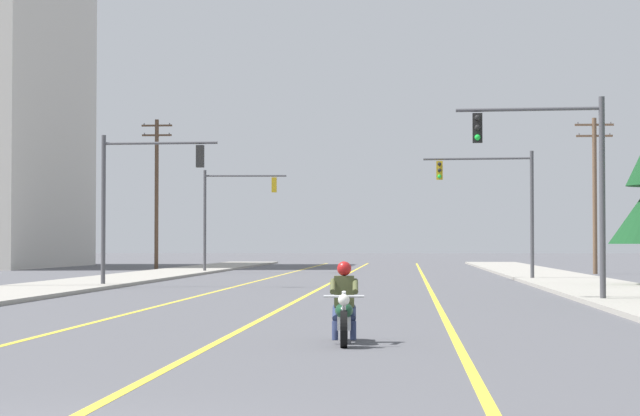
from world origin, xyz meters
TOP-DOWN VIEW (x-y plane):
  - lane_stripe_center at (-0.26, 45.00)m, footprint 0.16×100.00m
  - lane_stripe_left at (-3.89, 45.00)m, footprint 0.16×100.00m
  - lane_stripe_right at (4.05, 45.00)m, footprint 0.16×100.00m
  - sidewalk_kerb_right at (10.54, 40.00)m, footprint 4.40×110.00m
  - sidewalk_kerb_left at (-10.54, 40.00)m, footprint 4.40×110.00m
  - motorcycle_with_rider at (2.03, 11.11)m, footprint 0.70×2.19m
  - traffic_signal_near_right at (7.77, 26.02)m, footprint 4.45×0.45m
  - traffic_signal_near_left at (-7.81, 37.21)m, footprint 4.81×0.39m
  - traffic_signal_mid_right at (7.62, 46.84)m, footprint 5.24×0.51m
  - traffic_signal_mid_left at (-7.54, 60.28)m, footprint 5.01×0.54m
  - utility_pole_right_far at (14.09, 59.46)m, footprint 2.24×0.26m
  - utility_pole_left_far at (-13.51, 67.61)m, footprint 2.06×0.26m

SIDE VIEW (x-z plane):
  - lane_stripe_center at x=-0.26m, z-range 0.00..0.01m
  - lane_stripe_left at x=-3.89m, z-range 0.00..0.01m
  - lane_stripe_right at x=4.05m, z-range 0.00..0.01m
  - sidewalk_kerb_right at x=10.54m, z-range 0.00..0.14m
  - sidewalk_kerb_left at x=-10.54m, z-range 0.00..0.14m
  - motorcycle_with_rider at x=2.03m, z-range -0.14..1.32m
  - traffic_signal_near_right at x=7.77m, z-range 0.97..7.17m
  - traffic_signal_near_left at x=-7.81m, z-range 0.99..7.19m
  - traffic_signal_mid_left at x=-7.54m, z-range 1.01..7.21m
  - traffic_signal_mid_right at x=7.62m, z-range 1.02..7.22m
  - utility_pole_right_far at x=14.09m, z-range 0.37..9.46m
  - utility_pole_left_far at x=-13.51m, z-range 0.36..10.43m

